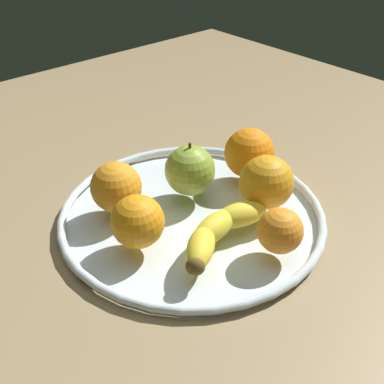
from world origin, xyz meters
The scene contains 9 objects.
ground_plane centered at (0.00, 0.00, -2.00)cm, with size 144.32×144.32×4.00cm, color #927A56.
fruit_bowl centered at (0.00, 0.00, 0.92)cm, with size 38.87×38.87×1.80cm.
banana centered at (2.10, 7.67, 3.53)cm, with size 17.43×8.10×3.46cm.
apple centered at (-2.78, -3.63, 5.64)cm, with size 7.68×7.68×8.48cm.
orange_front_right centered at (7.96, -7.33, 5.49)cm, with size 7.38×7.38×7.38cm, color orange.
orange_center centered at (-8.71, 6.27, 5.76)cm, with size 7.92×7.92×7.92cm, color orange.
orange_back_left centered at (-13.07, -1.10, 5.80)cm, with size 7.99×7.99×7.99cm, color orange.
orange_front_left centered at (-2.64, 14.01, 4.80)cm, with size 6.01×6.01×6.01cm, color orange.
orange_back_right centered at (10.28, 1.03, 5.35)cm, with size 7.11×7.11×7.11cm, color orange.
Camera 1 is at (36.77, 41.73, 42.77)cm, focal length 44.14 mm.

